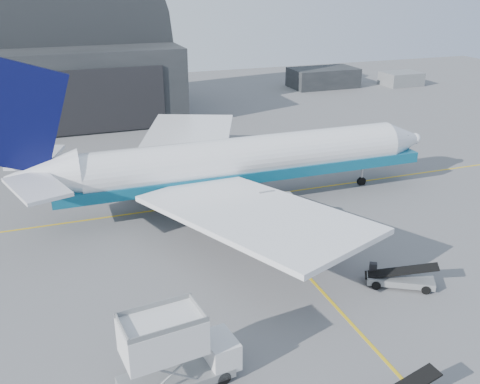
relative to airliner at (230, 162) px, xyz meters
name	(u,v)px	position (x,y,z in m)	size (l,w,h in m)	color
ground	(326,296)	(1.08, -19.09, -4.58)	(200.00, 200.00, 0.00)	#565659
taxi_lines	(263,227)	(1.08, -6.42, -4.57)	(80.00, 42.12, 0.02)	gold
hangar	(16,61)	(-20.92, 45.85, 4.96)	(50.00, 28.30, 28.00)	black
distant_bldg_a	(323,87)	(39.08, 52.91, -4.58)	(14.00, 8.00, 4.00)	black
distant_bldg_b	(400,85)	(56.08, 48.91, -4.58)	(8.00, 6.00, 2.80)	slate
airliner	(230,162)	(0.00, 0.00, 0.00)	(46.68, 45.26, 16.38)	white
catering_truck	(174,351)	(-11.81, -24.42, -2.14)	(7.28, 3.43, 4.82)	slate
pushback_tug	(312,234)	(4.22, -10.57, -3.91)	(4.07, 2.62, 1.80)	black
belt_loader_b	(399,278)	(7.10, -19.68, -3.95)	(5.24, 4.02, 2.06)	slate
traffic_cone	(280,260)	(-0.10, -13.16, -4.35)	(0.34, 0.34, 0.49)	#FF5E08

